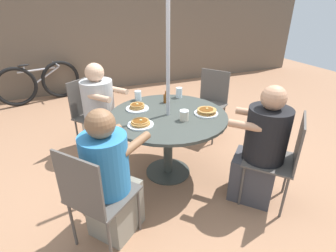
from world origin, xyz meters
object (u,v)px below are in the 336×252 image
at_px(patio_chair_south, 281,156).
at_px(drinking_glass_b, 179,93).
at_px(patio_chair_north, 91,110).
at_px(bicycle, 39,83).
at_px(diner_north, 101,114).
at_px(drinking_glass_a, 138,96).
at_px(pancake_plate_b, 137,107).
at_px(patio_chair_west, 210,99).
at_px(pancake_plate_a, 141,123).
at_px(coffee_cup, 184,115).
at_px(syrup_bottle, 166,98).
at_px(pancake_plate_c, 206,112).
at_px(patio_table, 168,124).
at_px(diner_south, 260,151).
at_px(patio_chair_east, 94,194).
at_px(diner_east, 110,181).

relative_size(patio_chair_south, drinking_glass_b, 7.54).
relative_size(patio_chair_north, bicycle, 0.62).
xyz_separation_m(diner_north, drinking_glass_a, (0.42, -0.24, 0.27)).
relative_size(patio_chair_south, bicycle, 0.62).
relative_size(patio_chair_south, pancake_plate_b, 3.70).
bearing_deg(patio_chair_west, drinking_glass_b, 76.07).
relative_size(pancake_plate_a, coffee_cup, 2.43).
height_order(coffee_cup, drinking_glass_a, drinking_glass_a).
relative_size(diner_north, syrup_bottle, 8.40).
xyz_separation_m(patio_chair_south, pancake_plate_b, (-1.03, 1.11, 0.22)).
distance_m(patio_chair_north, syrup_bottle, 1.03).
bearing_deg(pancake_plate_a, patio_chair_south, -32.41).
bearing_deg(diner_north, pancake_plate_c, 99.24).
height_order(patio_table, pancake_plate_c, pancake_plate_c).
distance_m(drinking_glass_b, bicycle, 3.19).
height_order(diner_north, pancake_plate_b, diner_north).
xyz_separation_m(patio_chair_north, diner_south, (1.35, -1.63, -0.00)).
height_order(patio_chair_south, diner_south, diner_south).
bearing_deg(patio_chair_east, coffee_cup, 79.32).
bearing_deg(patio_table, diner_south, -47.68).
relative_size(diner_east, patio_chair_south, 1.25).
xyz_separation_m(patio_chair_east, pancake_plate_b, (0.64, 0.99, 0.22)).
relative_size(patio_chair_north, pancake_plate_a, 3.70).
bearing_deg(pancake_plate_c, pancake_plate_a, 179.64).
distance_m(diner_north, pancake_plate_a, 0.97).
relative_size(patio_chair_north, diner_south, 0.78).
bearing_deg(pancake_plate_b, patio_table, -45.55).
xyz_separation_m(diner_north, pancake_plate_b, (0.33, -0.51, 0.24)).
distance_m(diner_north, drinking_glass_a, 0.56).
bearing_deg(syrup_bottle, patio_chair_west, 22.68).
height_order(patio_table, syrup_bottle, syrup_bottle).
distance_m(diner_north, diner_south, 1.94).
relative_size(patio_chair_north, pancake_plate_b, 3.70).
height_order(patio_table, patio_chair_south, patio_chair_south).
bearing_deg(patio_table, patio_chair_east, -141.07).
xyz_separation_m(pancake_plate_a, coffee_cup, (0.44, -0.05, 0.03)).
bearing_deg(pancake_plate_c, patio_chair_west, 55.95).
xyz_separation_m(patio_chair_west, bicycle, (-2.32, 2.42, -0.16)).
bearing_deg(drinking_glass_b, patio_chair_west, 21.91).
xyz_separation_m(syrup_bottle, drinking_glass_a, (-0.28, 0.20, 0.00)).
relative_size(patio_chair_east, pancake_plate_c, 3.70).
bearing_deg(patio_chair_north, drinking_glass_b, 117.21).
relative_size(patio_chair_north, patio_chair_west, 1.00).
xyz_separation_m(patio_chair_east, patio_chair_south, (1.67, -0.13, 0.00)).
distance_m(pancake_plate_b, bicycle, 3.07).
distance_m(diner_east, pancake_plate_b, 1.03).
xyz_separation_m(patio_chair_east, syrup_bottle, (1.01, 1.06, 0.25)).
xyz_separation_m(diner_east, pancake_plate_a, (0.41, 0.47, 0.23)).
bearing_deg(patio_chair_east, patio_chair_south, 46.69).
bearing_deg(pancake_plate_c, drinking_glass_b, 95.60).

